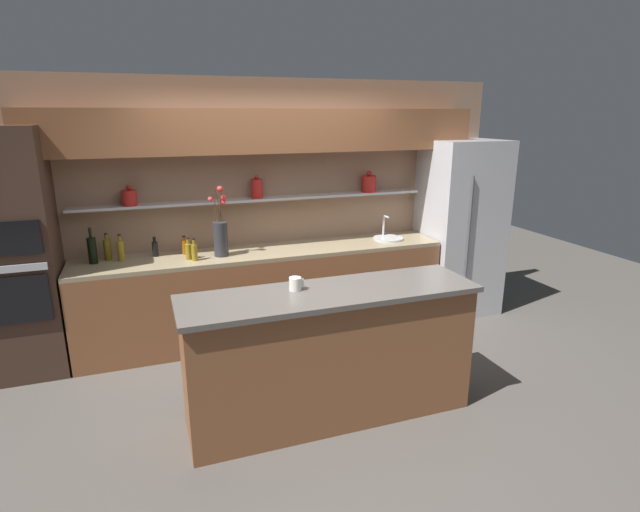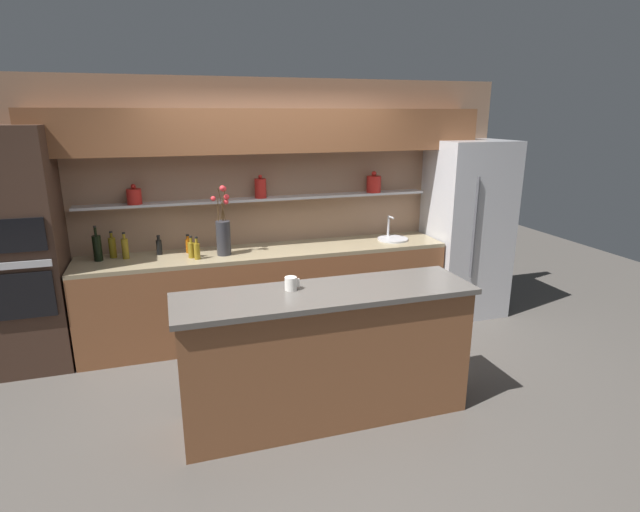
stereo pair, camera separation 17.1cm
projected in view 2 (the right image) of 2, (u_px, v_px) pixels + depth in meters
The scene contains 16 objects.
ground_plane at pixel (313, 391), 4.20m from camera, with size 12.00×12.00×0.00m, color #4C4742.
back_wall_unit at pixel (270, 184), 5.18m from camera, with size 5.20×0.44×2.60m.
back_counter_unit at pixel (270, 292), 5.19m from camera, with size 3.70×0.62×0.92m.
island_counter at pixel (326, 355), 3.74m from camera, with size 2.19×0.61×1.02m.
refrigerator at pixel (466, 229), 5.66m from camera, with size 0.83×0.73×1.98m.
oven_tower at pixel (23, 252), 4.38m from camera, with size 0.63×0.64×2.16m.
flower_vase at pixel (223, 234), 4.83m from camera, with size 0.18×0.16×0.68m.
sink_fixture at pixel (392, 238), 5.46m from camera, with size 0.33×0.33×0.25m.
bottle_oil_0 at pixel (197, 250), 4.72m from camera, with size 0.06×0.06×0.22m.
bottle_oil_1 at pixel (112, 247), 4.77m from camera, with size 0.07×0.07×0.26m.
bottle_oil_2 at pixel (191, 249), 4.77m from camera, with size 0.06×0.06×0.21m.
bottle_sauce_3 at pixel (188, 245), 4.94m from camera, with size 0.05×0.05×0.19m.
bottle_sauce_4 at pixel (159, 247), 4.87m from camera, with size 0.05×0.05×0.19m.
bottle_wine_5 at pixel (97, 248), 4.65m from camera, with size 0.08×0.08×0.34m.
bottle_oil_6 at pixel (125, 248), 4.73m from camera, with size 0.06×0.06×0.26m.
coffee_mug at pixel (291, 283), 3.61m from camera, with size 0.11×0.09×0.10m.
Camera 2 is at (-1.06, -3.57, 2.25)m, focal length 28.00 mm.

